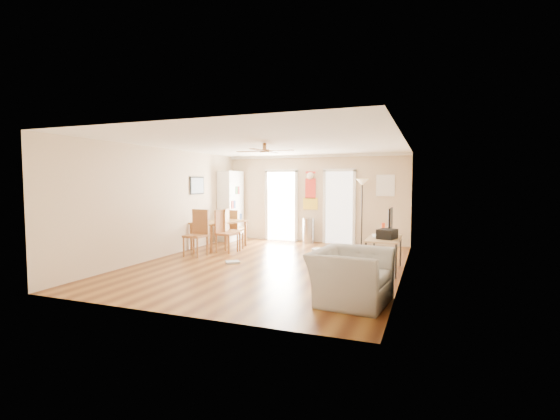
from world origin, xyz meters
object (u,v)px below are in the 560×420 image
at_px(dining_chair_near, 195,233).
at_px(wastebasket_b, 336,261).
at_px(trash_can, 308,231).
at_px(armchair, 351,276).
at_px(dining_chair_right_b, 227,231).
at_px(printer, 387,234).
at_px(wastebasket_a, 318,256).
at_px(torchiere_lamp, 362,213).
at_px(computer_desk, 384,254).
at_px(dining_table, 219,234).
at_px(dining_chair_right_a, 234,230).
at_px(bookshelf, 231,206).
at_px(dining_chair_far, 235,226).

relative_size(dining_chair_near, wastebasket_b, 3.84).
relative_size(dining_chair_near, trash_can, 1.51).
relative_size(wastebasket_b, armchair, 0.24).
bearing_deg(dining_chair_right_b, dining_chair_near, 155.26).
distance_m(printer, wastebasket_a, 1.71).
distance_m(wastebasket_b, armchair, 2.34).
bearing_deg(torchiere_lamp, wastebasket_b, -90.73).
relative_size(computer_desk, wastebasket_b, 4.36).
bearing_deg(dining_table, wastebasket_b, -22.01).
relative_size(dining_chair_right_a, wastebasket_b, 3.71).
bearing_deg(armchair, computer_desk, 1.03).
bearing_deg(printer, computer_desk, 130.06).
bearing_deg(bookshelf, computer_desk, -39.90).
height_order(dining_chair_far, printer, dining_chair_far).
relative_size(dining_chair_right_a, printer, 2.94).
xyz_separation_m(bookshelf, printer, (4.97, -2.86, -0.29)).
bearing_deg(dining_chair_far, dining_chair_right_b, 115.56).
distance_m(dining_chair_near, wastebasket_a, 3.02).
distance_m(dining_table, dining_chair_far, 1.03).
height_order(computer_desk, armchair, armchair).
distance_m(dining_chair_right_b, computer_desk, 4.06).
distance_m(dining_chair_near, armchair, 4.82).
height_order(dining_chair_far, wastebasket_a, dining_chair_far).
bearing_deg(armchair, dining_chair_far, 49.56).
relative_size(dining_table, computer_desk, 1.14).
xyz_separation_m(dining_chair_right_a, dining_chair_near, (-0.46, -1.13, 0.02)).
bearing_deg(printer, bookshelf, 166.41).
distance_m(computer_desk, wastebasket_b, 0.99).
xyz_separation_m(torchiere_lamp, printer, (0.99, -3.09, -0.17)).
bearing_deg(bookshelf, wastebasket_b, -46.58).
bearing_deg(dining_chair_right_b, wastebasket_a, -93.27).
distance_m(dining_chair_far, trash_can, 2.18).
relative_size(bookshelf, computer_desk, 1.68).
relative_size(bookshelf, printer, 5.80).
bearing_deg(trash_can, wastebasket_b, -63.93).
distance_m(dining_chair_right_b, dining_chair_near, 0.87).
xyz_separation_m(dining_chair_near, printer, (4.51, -0.17, 0.21)).
height_order(torchiere_lamp, armchair, torchiere_lamp).
xyz_separation_m(dining_chair_near, wastebasket_b, (3.47, -0.13, -0.41)).
bearing_deg(dining_chair_right_b, dining_chair_right_a, 6.97).
xyz_separation_m(bookshelf, dining_chair_near, (0.46, -2.69, -0.51)).
xyz_separation_m(printer, armchair, (-0.30, -2.17, -0.38)).
xyz_separation_m(trash_can, wastebasket_b, (1.53, -3.12, -0.22)).
height_order(dining_chair_right_b, trash_can, dining_chair_right_b).
bearing_deg(dining_chair_far, wastebasket_a, 152.05).
bearing_deg(dining_chair_right_a, dining_chair_right_b, 165.29).
height_order(dining_chair_right_b, wastebasket_b, dining_chair_right_b).
bearing_deg(dining_chair_far, armchair, 138.34).
bearing_deg(dining_chair_far, dining_chair_right_a, 121.34).
bearing_deg(torchiere_lamp, armchair, -82.48).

